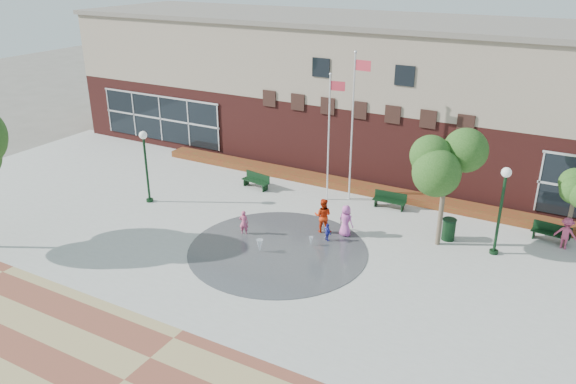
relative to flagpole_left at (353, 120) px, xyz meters
The scene contains 23 objects.
ground 11.22m from the flagpole_left, 93.17° to the right, with size 120.00×120.00×0.00m, color #666056.
plaza_concrete 7.75m from the flagpole_left, 95.20° to the right, with size 46.00×18.00×0.01m, color #A8A8A0.
paver_band 17.82m from the flagpole_left, 91.88° to the right, with size 46.00×6.00×0.01m, color brown.
splash_pad 8.57m from the flagpole_left, 94.48° to the right, with size 8.40×8.40×0.01m, color #383A3D.
library_building 7.29m from the flagpole_left, 94.45° to the left, with size 44.40×10.40×9.20m.
flower_bed 4.85m from the flagpole_left, 112.11° to the left, with size 26.00×1.20×0.40m, color #9D0A12.
flagpole_left is the anchor object (origin of this frame).
flagpole_right 1.40m from the flagpole_left, 146.29° to the right, with size 0.88×0.18×7.17m.
lamp_left 11.45m from the flagpole_left, 149.24° to the right, with size 0.43×0.43×4.11m.
lamp_right 8.98m from the flagpole_left, 17.55° to the right, with size 0.45×0.45×4.25m.
bench_left 7.11m from the flagpole_left, 167.95° to the right, with size 1.86×0.81×0.91m.
bench_mid 4.94m from the flagpole_left, ahead, with size 1.81×0.57×0.90m.
bench_right 11.34m from the flagpole_left, ahead, with size 1.79×0.67×0.88m.
trash_can 7.69m from the flagpole_left, 20.35° to the right, with size 0.67×0.67×1.10m.
tree_mid 6.58m from the flagpole_left, 27.21° to the right, with size 3.24×3.24×5.46m.
tree_small_right 11.31m from the flagpole_left, ahead, with size 2.17×2.17×3.71m.
water_jet_a 9.12m from the flagpole_left, 98.73° to the right, with size 0.32×0.32×0.62m, color white.
water_jet_b 7.65m from the flagpole_left, 84.28° to the right, with size 0.20×0.20×0.45m, color white.
child_splash 8.19m from the flagpole_left, 113.43° to the right, with size 0.46×0.30×1.27m, color #CC4E75.
adult_red 5.83m from the flagpole_left, 84.32° to the right, with size 0.87×0.68×1.79m, color red.
adult_pink 5.95m from the flagpole_left, 69.54° to the right, with size 0.79×0.51×1.61m, color #C853AB.
child_blue 6.78m from the flagpole_left, 78.42° to the right, with size 0.55×0.23×0.93m, color #272B9E.
person_bench 11.77m from the flagpole_left, ahead, with size 1.02×0.58×1.57m, color #BF4067.
Camera 1 is at (11.63, -17.05, 12.67)m, focal length 35.00 mm.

